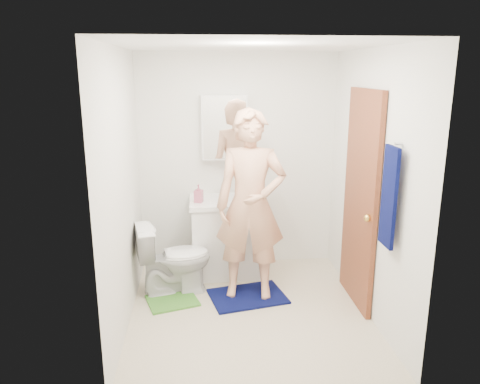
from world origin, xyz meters
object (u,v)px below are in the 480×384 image
at_px(vanity_cabinet, 227,238).
at_px(soap_dispenser, 199,193).
at_px(man, 251,205).
at_px(medicine_cabinet, 224,127).
at_px(towel, 389,197).
at_px(toilet, 174,258).
at_px(toothbrush_cup, 251,193).

height_order(vanity_cabinet, soap_dispenser, soap_dispenser).
xyz_separation_m(vanity_cabinet, man, (0.20, -0.59, 0.55)).
distance_m(medicine_cabinet, soap_dispenser, 0.78).
relative_size(vanity_cabinet, towel, 1.00).
relative_size(vanity_cabinet, man, 0.43).
xyz_separation_m(toilet, soap_dispenser, (0.26, 0.36, 0.58)).
relative_size(towel, toothbrush_cup, 6.38).
height_order(toilet, soap_dispenser, soap_dispenser).
bearing_deg(soap_dispenser, toilet, -126.08).
bearing_deg(vanity_cabinet, towel, -51.53).
relative_size(toilet, soap_dispenser, 3.86).
relative_size(toothbrush_cup, man, 0.07).
bearing_deg(toilet, medicine_cabinet, -52.00).
bearing_deg(man, towel, -33.74).
xyz_separation_m(toilet, man, (0.76, -0.15, 0.58)).
bearing_deg(vanity_cabinet, soap_dispenser, -164.04).
xyz_separation_m(vanity_cabinet, toilet, (-0.56, -0.44, -0.03)).
xyz_separation_m(toothbrush_cup, man, (-0.08, -0.66, 0.05)).
bearing_deg(man, vanity_cabinet, 117.30).
distance_m(medicine_cabinet, towel, 2.11).
height_order(vanity_cabinet, toothbrush_cup, toothbrush_cup).
relative_size(medicine_cabinet, towel, 0.87).
height_order(towel, soap_dispenser, towel).
height_order(towel, toilet, towel).
relative_size(vanity_cabinet, soap_dispenser, 4.18).
bearing_deg(towel, soap_dispenser, 136.55).
relative_size(towel, toilet, 1.08).
height_order(vanity_cabinet, man, man).
bearing_deg(towel, toothbrush_cup, 119.98).
height_order(towel, toothbrush_cup, towel).
xyz_separation_m(soap_dispenser, toothbrush_cup, (0.58, 0.16, -0.05)).
bearing_deg(man, toilet, 177.81).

